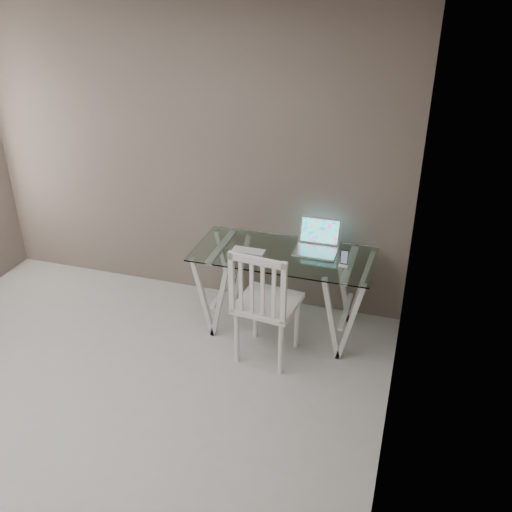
# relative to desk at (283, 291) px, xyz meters

# --- Properties ---
(room) EXTENTS (4.50, 4.52, 2.71)m
(room) POSITION_rel_desk_xyz_m (-1.07, -1.79, 1.33)
(room) COLOR #ADABA6
(room) RESTS_ON ground
(desk) EXTENTS (1.50, 0.70, 0.75)m
(desk) POSITION_rel_desk_xyz_m (0.00, 0.00, 0.00)
(desk) COLOR silver
(desk) RESTS_ON ground
(chair) EXTENTS (0.51, 0.51, 1.02)m
(chair) POSITION_rel_desk_xyz_m (-0.03, -0.48, 0.18)
(chair) COLOR white
(chair) RESTS_ON ground
(laptop) EXTENTS (0.35, 0.33, 0.24)m
(laptop) POSITION_rel_desk_xyz_m (0.25, 0.16, 0.42)
(laptop) COLOR silver
(laptop) RESTS_ON desk
(keyboard) EXTENTS (0.29, 0.13, 0.01)m
(keyboard) POSITION_rel_desk_xyz_m (-0.29, -0.05, 0.37)
(keyboard) COLOR silver
(keyboard) RESTS_ON desk
(mouse) EXTENTS (0.12, 0.07, 0.04)m
(mouse) POSITION_rel_desk_xyz_m (-0.10, -0.27, 0.38)
(mouse) COLOR white
(mouse) RESTS_ON desk
(phone_dock) EXTENTS (0.07, 0.07, 0.13)m
(phone_dock) POSITION_rel_desk_xyz_m (0.51, -0.06, 0.40)
(phone_dock) COLOR white
(phone_dock) RESTS_ON desk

